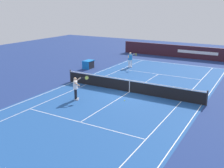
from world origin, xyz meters
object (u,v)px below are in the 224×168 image
Objects in this scene: tennis_player_far at (130,59)px; tennis_ball at (124,100)px; tennis_net at (130,86)px; equipment_cart_tarped at (88,64)px; tennis_player_near at (76,87)px.

tennis_player_far is 25.71× the size of tennis_ball.
tennis_player_far is (-7.61, -3.70, 0.44)m from tennis_net.
tennis_player_far reaches higher than equipment_cart_tarped.
equipment_cart_tarped is (-4.99, -7.37, -0.05)m from tennis_net.
tennis_player_near is at bearing 29.79° from equipment_cart_tarped.
tennis_net is at bearing -163.34° from tennis_ball.
tennis_player_far is at bearing -155.90° from tennis_ball.
tennis_player_near reaches higher than tennis_net.
tennis_net is 4.30m from tennis_player_near.
tennis_player_near is 11.12m from tennis_player_far.
tennis_player_near is at bearing -64.47° from tennis_ball.
tennis_player_far is 4.54m from equipment_cart_tarped.
tennis_player_far is at bearing -174.02° from tennis_player_near.
tennis_player_far is 1.36× the size of equipment_cart_tarped.
tennis_net is 9.36× the size of equipment_cart_tarped.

